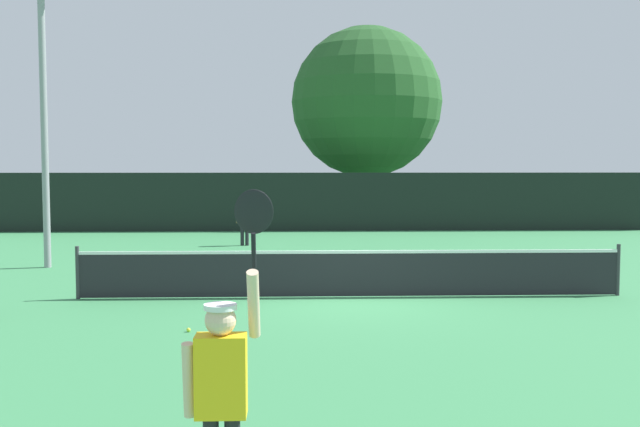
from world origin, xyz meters
The scene contains 10 objects.
ground_plane centered at (0.00, 0.00, 0.00)m, with size 120.00×120.00×0.00m, color #387F4C.
tennis_net centered at (0.00, 0.00, 0.51)m, with size 11.16×0.08×1.07m.
perimeter_fence centered at (0.00, 14.71, 1.19)m, with size 28.34×0.12×2.39m, color black.
player_serving centered at (-1.69, -9.19, 1.11)m, with size 0.67×0.40×2.53m.
player_receiving centered at (-2.84, 9.48, 0.94)m, with size 0.57×0.23×1.54m.
tennis_ball centered at (-2.88, -2.96, 0.03)m, with size 0.07×0.07×0.07m, color #CCE033.
light_pole centered at (-7.68, 4.52, 4.25)m, with size 1.18×0.28×7.39m.
large_tree centered at (2.17, 18.73, 5.59)m, with size 6.93×6.93×9.06m.
parked_car_near centered at (2.27, 21.73, 0.78)m, with size 2.01×4.25×1.69m.
parked_car_mid centered at (6.29, 20.54, 0.78)m, with size 2.35×4.38×1.69m.
Camera 1 is at (-1.15, -14.45, 2.71)m, focal length 40.15 mm.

